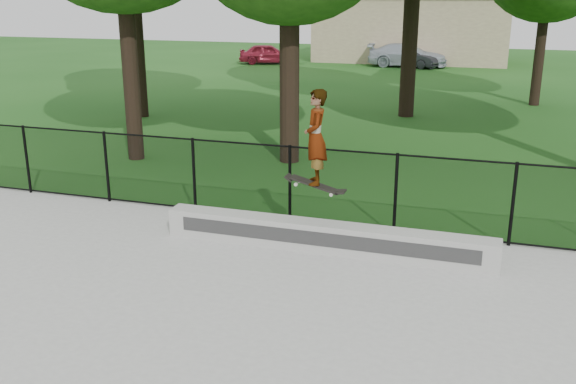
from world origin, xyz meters
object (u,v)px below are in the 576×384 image
object	(u,v)px
car_a	(268,54)
car_b	(411,58)
car_c	(407,55)
skater_airborne	(316,140)
grind_ledge	(325,237)

from	to	relation	value
car_a	car_b	distance (m)	8.83
car_b	car_c	xyz separation A→B (m)	(-0.26, 0.25, 0.11)
skater_airborne	grind_ledge	bearing A→B (deg)	37.27
grind_ledge	car_b	distance (m)	29.47
grind_ledge	car_b	bearing A→B (deg)	94.91
car_b	car_c	size ratio (longest dim) A/B	0.73
car_a	car_c	size ratio (longest dim) A/B	0.83
car_c	car_b	bearing A→B (deg)	-138.10
car_c	skater_airborne	bearing A→B (deg)	-179.99
grind_ledge	car_c	world-z (taller)	car_c
grind_ledge	car_b	size ratio (longest dim) A/B	1.80
car_a	skater_airborne	distance (m)	30.90
grind_ledge	car_a	xyz separation A→B (m)	(-11.33, 28.66, 0.31)
car_a	car_b	world-z (taller)	car_a
skater_airborne	car_b	bearing A→B (deg)	94.58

